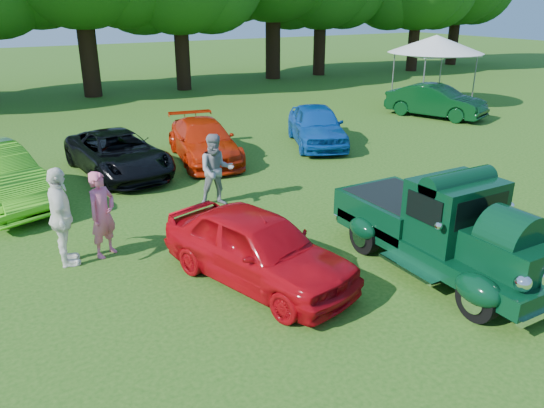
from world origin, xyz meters
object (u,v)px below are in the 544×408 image
back_car_blue (317,125)px  back_car_green (436,101)px  hero_pickup (443,230)px  back_car_black (118,153)px  spectator_white (61,218)px  back_car_orange (204,141)px  spectator_grey (216,170)px  spectator_pink (102,214)px  canopy_tent (436,44)px  red_convertible (258,247)px

back_car_blue → back_car_green: size_ratio=0.97×
back_car_blue → hero_pickup: bearing=-86.6°
back_car_black → spectator_white: size_ratio=2.28×
back_car_orange → spectator_white: size_ratio=2.21×
spectator_grey → spectator_pink: bearing=-140.4°
back_car_black → canopy_tent: bearing=6.0°
back_car_blue → back_car_green: bearing=34.1°
spectator_grey → spectator_white: 4.16m
back_car_blue → back_car_green: (7.30, 1.39, -0.00)m
hero_pickup → canopy_tent: bearing=45.1°
red_convertible → spectator_white: spectator_white is taller
red_convertible → back_car_black: size_ratio=0.88×
red_convertible → spectator_grey: bearing=59.2°
spectator_pink → spectator_white: (-0.77, -0.04, 0.10)m
back_car_green → spectator_grey: bearing=-179.4°
back_car_orange → hero_pickup: bearing=-74.0°
back_car_blue → canopy_tent: canopy_tent is taller
hero_pickup → spectator_white: 7.25m
back_car_orange → spectator_pink: 6.96m
spectator_white → back_car_orange: bearing=-38.1°
red_convertible → back_car_green: size_ratio=0.93×
canopy_tent → hero_pickup: bearing=-134.9°
back_car_green → red_convertible: bearing=-167.8°
back_car_blue → back_car_green: back_car_blue is taller
red_convertible → spectator_grey: (0.96, 3.92, 0.24)m
hero_pickup → red_convertible: bearing=158.1°
back_car_green → spectator_pink: spectator_pink is taller
hero_pickup → back_car_blue: 9.52m
hero_pickup → back_car_black: size_ratio=1.05×
spectator_pink → spectator_grey: size_ratio=0.96×
spectator_grey → canopy_tent: size_ratio=0.35×
spectator_pink → canopy_tent: bearing=-7.0°
back_car_green → spectator_grey: 13.83m
spectator_pink → canopy_tent: canopy_tent is taller
back_car_blue → spectator_pink: size_ratio=2.35×
back_car_orange → spectator_grey: (-1.32, -3.91, 0.28)m
back_car_orange → back_car_green: size_ratio=1.02×
back_car_black → back_car_blue: bearing=-6.7°
red_convertible → back_car_orange: (2.28, 7.83, -0.04)m
back_car_green → canopy_tent: 3.52m
spectator_pink → spectator_white: size_ratio=0.90×
hero_pickup → back_car_black: 9.81m
back_car_green → canopy_tent: size_ratio=0.81×
spectator_grey → spectator_white: bearing=-144.4°
back_car_orange → back_car_blue: bearing=7.1°
red_convertible → back_car_orange: size_ratio=0.91×
hero_pickup → canopy_tent: canopy_tent is taller
hero_pickup → spectator_pink: 6.62m
hero_pickup → back_car_green: 14.77m
back_car_green → spectator_white: size_ratio=2.17×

